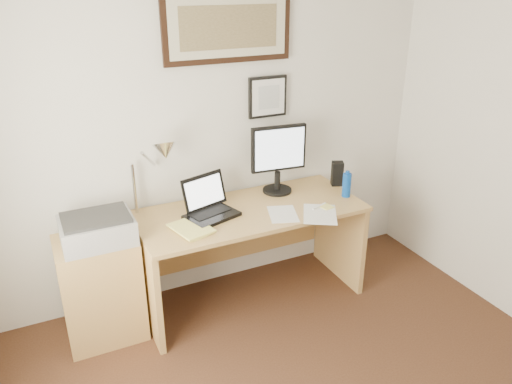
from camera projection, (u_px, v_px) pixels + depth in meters
wall_back at (210, 130)px, 3.57m from camera, size 3.50×0.02×2.50m
side_cabinet at (101, 289)px, 3.30m from camera, size 0.50×0.40×0.73m
water_bottle at (347, 185)px, 3.69m from camera, size 0.06×0.06×0.18m
bottle_cap at (348, 172)px, 3.65m from camera, size 0.03×0.03×0.02m
speaker at (337, 174)px, 3.89m from camera, size 0.11×0.10×0.19m
paper_sheet_a at (283, 214)px, 3.45m from camera, size 0.27×0.32×0.00m
paper_sheet_b at (320, 214)px, 3.44m from camera, size 0.36×0.39×0.00m
sticky_pad at (327, 207)px, 3.54m from camera, size 0.09×0.09×0.01m
marker_pen at (319, 206)px, 3.55m from camera, size 0.14×0.06×0.02m
book at (178, 234)px, 3.17m from camera, size 0.27×0.33×0.02m
desk at (246, 233)px, 3.69m from camera, size 1.60×0.70×0.75m
laptop at (209, 207)px, 3.42m from camera, size 0.40×0.39×0.26m
lcd_monitor at (278, 156)px, 3.69m from camera, size 0.42×0.22×0.52m
printer at (97, 229)px, 3.10m from camera, size 0.44×0.34×0.18m
desk_lamp at (162, 154)px, 3.28m from camera, size 0.29×0.27×0.53m
picture_large at (228, 27)px, 3.33m from camera, size 0.92×0.04×0.47m
picture_small at (268, 97)px, 3.65m from camera, size 0.30×0.03×0.30m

